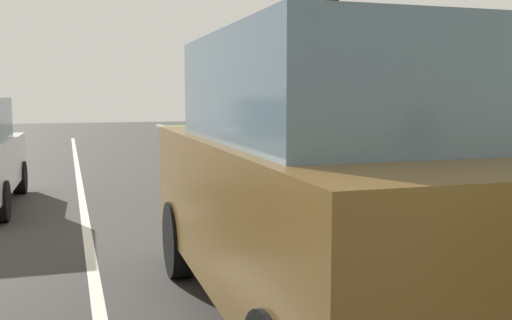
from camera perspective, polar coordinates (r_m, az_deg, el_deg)
The scene contains 6 objects.
ground_plane at distance 9.64m, azimuth -12.47°, elevation -4.61°, with size 60.00×60.00×0.00m, color #383533.
lane_line_center at distance 9.60m, azimuth -16.64°, elevation -4.76°, with size 0.12×32.00×0.01m, color silver.
lane_line_right_edge at distance 10.60m, azimuth 7.30°, elevation -3.49°, with size 0.12×32.00×0.01m, color silver.
curb_right at distance 10.82m, azimuth 9.70°, elevation -3.03°, with size 0.24×48.00×0.12m, color #9E9B93.
car_suv_ahead at distance 4.52m, azimuth 6.66°, elevation -1.99°, with size 2.02×4.53×2.28m.
traffic_light_near_right at distance 14.86m, azimuth 7.23°, elevation 11.79°, with size 0.32×0.50×4.83m.
Camera 1 is at (-0.90, 4.57, 1.83)m, focal length 40.53 mm.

